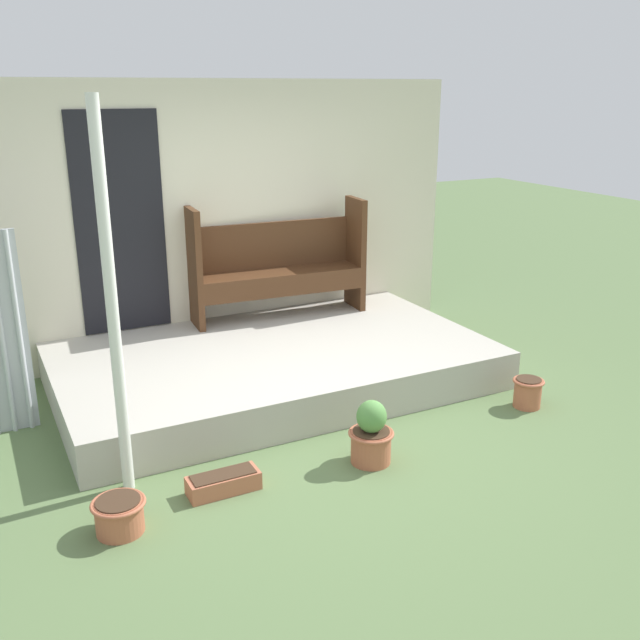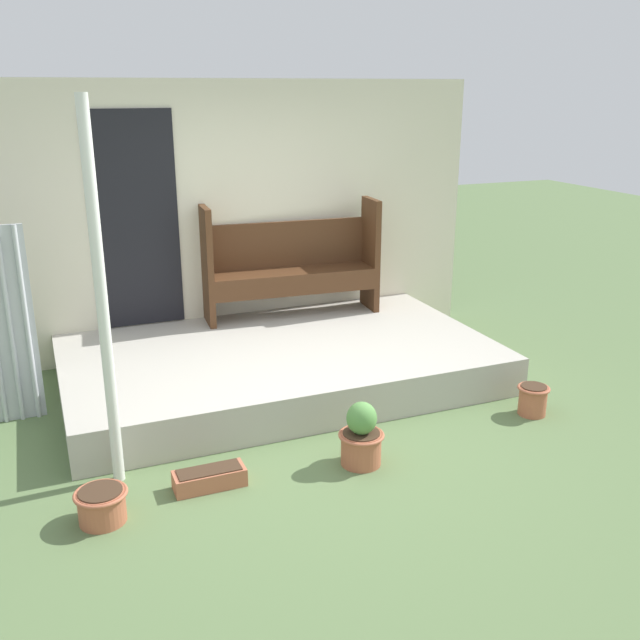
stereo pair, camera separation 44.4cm
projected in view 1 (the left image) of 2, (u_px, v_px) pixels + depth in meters
ground_plane at (315, 436)px, 5.41m from camera, size 24.00×24.00×0.00m
porch_slab at (274, 365)px, 6.33m from camera, size 3.72×2.16×0.33m
house_wall at (222, 219)px, 6.90m from camera, size 4.92×0.08×2.60m
support_post at (112, 308)px, 4.33m from camera, size 0.08×0.08×2.50m
bench at (278, 261)px, 7.02m from camera, size 1.75×0.52×1.13m
flower_pot_left at (119, 514)px, 4.22m from camera, size 0.33×0.33×0.21m
flower_pot_middle at (371, 436)px, 4.98m from camera, size 0.32×0.32×0.47m
flower_pot_right at (528, 391)px, 5.87m from camera, size 0.26×0.26×0.25m
planter_box_rect at (224, 483)px, 4.65m from camera, size 0.47×0.18×0.13m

